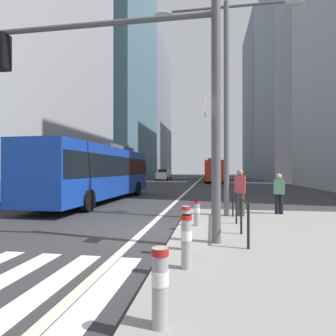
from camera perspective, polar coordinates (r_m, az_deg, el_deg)
ground_plane at (r=28.04m, az=4.85°, el=-4.14°), size 160.00×160.00×0.00m
crosswalk_stripes at (r=5.26m, az=-28.59°, el=-20.99°), size 6.75×3.20×0.01m
lane_centre_line at (r=38.00m, az=5.93°, el=-3.13°), size 0.20×80.00×0.01m
office_tower_left_mid at (r=56.88m, az=-10.97°, el=21.58°), size 11.74×22.09×46.17m
office_tower_left_far at (r=79.60m, az=-4.42°, el=11.67°), size 10.51×25.02×36.82m
office_tower_right_mid at (r=54.40m, az=25.60°, el=16.05°), size 11.67×18.69×34.36m
office_tower_right_far at (r=78.74m, az=20.20°, el=12.98°), size 10.52×21.86×39.92m
city_bus_blue_oncoming at (r=16.44m, az=-14.22°, el=-0.42°), size 2.84×12.09×3.40m
sedan_white_oncoming at (r=16.74m, az=-25.88°, el=-3.29°), size 2.11×4.33×1.94m
city_bus_red_receding at (r=40.70m, az=9.69°, el=-0.37°), size 2.75×10.92×3.40m
city_bus_red_distant at (r=59.84m, az=9.56°, el=-0.35°), size 2.71×10.51×3.40m
car_oncoming_mid at (r=46.38m, az=-0.92°, el=-1.41°), size 2.16×4.43×1.94m
car_receding_near at (r=49.95m, az=9.56°, el=-1.33°), size 2.05×4.41×1.94m
traffic_signal_gantry at (r=7.08m, az=-6.98°, el=18.08°), size 5.96×0.65×6.00m
street_lamp_post at (r=10.87m, az=12.18°, el=18.00°), size 5.50×0.32×8.00m
bollard_front at (r=3.20m, az=-1.68°, el=-23.00°), size 0.20×0.20×0.86m
bollard_left at (r=4.86m, az=3.90°, el=-14.64°), size 0.20×0.20×0.93m
bollard_right at (r=5.94m, az=3.78°, el=-11.98°), size 0.20×0.20×0.93m
bollard_back at (r=8.41m, az=6.07°, el=-9.13°), size 0.20×0.20×0.77m
pedestrian_railing at (r=8.20m, az=14.63°, el=-7.27°), size 0.06×4.16×0.98m
pedestrian_waiting at (r=10.37m, az=14.92°, el=-4.51°), size 0.42×0.31×1.72m
pedestrian_walking at (r=11.34m, az=22.30°, el=-4.65°), size 0.39×0.25×1.56m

